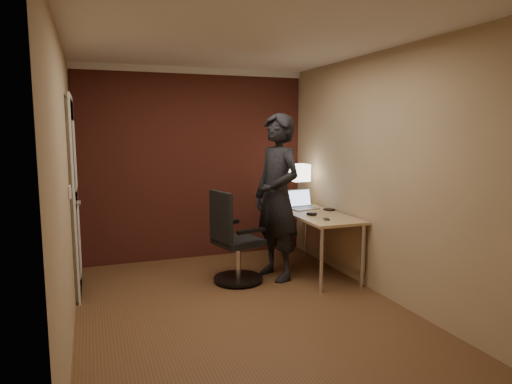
{
  "coord_description": "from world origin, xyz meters",
  "views": [
    {
      "loc": [
        -1.31,
        -3.97,
        1.71
      ],
      "look_at": [
        0.35,
        0.55,
        1.05
      ],
      "focal_mm": 32.0,
      "sensor_mm": 36.0,
      "label": 1
    }
  ],
  "objects_px": {
    "desk_lamp": "(299,173)",
    "mouse": "(312,214)",
    "office_chair": "(233,244)",
    "phone": "(326,219)",
    "person": "(277,197)",
    "laptop": "(302,203)",
    "desk": "(318,222)",
    "wallet": "(329,210)"
  },
  "relations": [
    {
      "from": "wallet",
      "to": "person",
      "type": "xyz_separation_m",
      "value": [
        -0.73,
        -0.1,
        0.21
      ]
    },
    {
      "from": "person",
      "to": "phone",
      "type": "bearing_deg",
      "value": 32.37
    },
    {
      "from": "phone",
      "to": "wallet",
      "type": "bearing_deg",
      "value": 77.38
    },
    {
      "from": "desk_lamp",
      "to": "office_chair",
      "type": "distance_m",
      "value": 1.45
    },
    {
      "from": "wallet",
      "to": "person",
      "type": "distance_m",
      "value": 0.77
    },
    {
      "from": "wallet",
      "to": "mouse",
      "type": "bearing_deg",
      "value": -148.23
    },
    {
      "from": "office_chair",
      "to": "desk",
      "type": "bearing_deg",
      "value": 4.01
    },
    {
      "from": "desk_lamp",
      "to": "mouse",
      "type": "bearing_deg",
      "value": -104.24
    },
    {
      "from": "laptop",
      "to": "phone",
      "type": "height_order",
      "value": "laptop"
    },
    {
      "from": "mouse",
      "to": "office_chair",
      "type": "relative_size",
      "value": 0.1
    },
    {
      "from": "phone",
      "to": "desk",
      "type": "bearing_deg",
      "value": 92.16
    },
    {
      "from": "laptop",
      "to": "phone",
      "type": "relative_size",
      "value": 3.11
    },
    {
      "from": "desk_lamp",
      "to": "office_chair",
      "type": "xyz_separation_m",
      "value": [
        -1.1,
        -0.63,
        -0.69
      ]
    },
    {
      "from": "desk",
      "to": "wallet",
      "type": "xyz_separation_m",
      "value": [
        0.17,
        0.04,
        0.14
      ]
    },
    {
      "from": "mouse",
      "to": "phone",
      "type": "height_order",
      "value": "mouse"
    },
    {
      "from": "wallet",
      "to": "phone",
      "type": "bearing_deg",
      "value": -122.19
    },
    {
      "from": "desk",
      "to": "desk_lamp",
      "type": "relative_size",
      "value": 2.8
    },
    {
      "from": "mouse",
      "to": "wallet",
      "type": "xyz_separation_m",
      "value": [
        0.35,
        0.22,
        -0.01
      ]
    },
    {
      "from": "laptop",
      "to": "person",
      "type": "bearing_deg",
      "value": -143.76
    },
    {
      "from": "person",
      "to": "desk_lamp",
      "type": "bearing_deg",
      "value": 122.05
    },
    {
      "from": "desk_lamp",
      "to": "laptop",
      "type": "distance_m",
      "value": 0.44
    },
    {
      "from": "laptop",
      "to": "wallet",
      "type": "height_order",
      "value": "laptop"
    },
    {
      "from": "wallet",
      "to": "office_chair",
      "type": "relative_size",
      "value": 0.11
    },
    {
      "from": "desk",
      "to": "office_chair",
      "type": "xyz_separation_m",
      "value": [
        -1.1,
        -0.08,
        -0.15
      ]
    },
    {
      "from": "desk",
      "to": "desk_lamp",
      "type": "xyz_separation_m",
      "value": [
        0.0,
        0.55,
        0.55
      ]
    },
    {
      "from": "desk",
      "to": "laptop",
      "type": "distance_m",
      "value": 0.36
    },
    {
      "from": "desk_lamp",
      "to": "person",
      "type": "distance_m",
      "value": 0.86
    },
    {
      "from": "mouse",
      "to": "person",
      "type": "distance_m",
      "value": 0.45
    },
    {
      "from": "phone",
      "to": "office_chair",
      "type": "height_order",
      "value": "office_chair"
    },
    {
      "from": "mouse",
      "to": "person",
      "type": "height_order",
      "value": "person"
    },
    {
      "from": "phone",
      "to": "mouse",
      "type": "bearing_deg",
      "value": 117.64
    },
    {
      "from": "desk_lamp",
      "to": "person",
      "type": "relative_size",
      "value": 0.28
    },
    {
      "from": "desk_lamp",
      "to": "mouse",
      "type": "height_order",
      "value": "desk_lamp"
    },
    {
      "from": "laptop",
      "to": "person",
      "type": "xyz_separation_m",
      "value": [
        -0.49,
        -0.36,
        0.15
      ]
    },
    {
      "from": "desk_lamp",
      "to": "mouse",
      "type": "distance_m",
      "value": 0.85
    },
    {
      "from": "phone",
      "to": "wallet",
      "type": "xyz_separation_m",
      "value": [
        0.31,
        0.49,
        0.01
      ]
    },
    {
      "from": "mouse",
      "to": "office_chair",
      "type": "bearing_deg",
      "value": 150.07
    },
    {
      "from": "laptop",
      "to": "mouse",
      "type": "relative_size",
      "value": 3.57
    },
    {
      "from": "desk",
      "to": "person",
      "type": "relative_size",
      "value": 0.79
    },
    {
      "from": "desk",
      "to": "wallet",
      "type": "height_order",
      "value": "wallet"
    },
    {
      "from": "wallet",
      "to": "person",
      "type": "bearing_deg",
      "value": -172.29
    },
    {
      "from": "laptop",
      "to": "wallet",
      "type": "distance_m",
      "value": 0.36
    }
  ]
}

